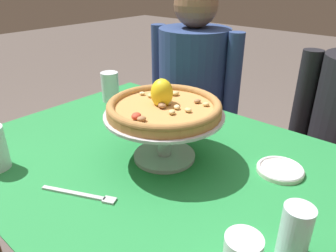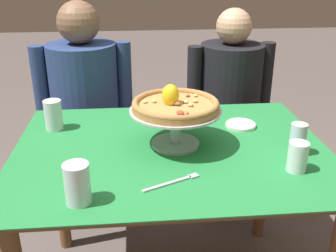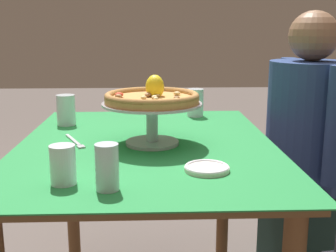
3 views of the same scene
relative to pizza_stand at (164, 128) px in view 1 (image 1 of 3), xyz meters
name	(u,v)px [view 1 (image 1 of 3)]	position (x,y,z in m)	size (l,w,h in m)	color
dining_table	(156,187)	(-0.02, -0.02, -0.21)	(1.21, 0.92, 0.75)	brown
pizza_stand	(164,128)	(0.00, 0.00, 0.00)	(0.35, 0.35, 0.15)	#B7B7C1
pizza	(164,106)	(0.00, 0.00, 0.07)	(0.33, 0.33, 0.10)	#BC8447
water_glass_side_right	(294,236)	(0.44, -0.12, -0.05)	(0.06, 0.06, 0.12)	silver
water_glass_back_left	(110,88)	(-0.50, 0.20, -0.04)	(0.08, 0.08, 0.13)	silver
side_plate	(280,169)	(0.30, 0.16, -0.09)	(0.13, 0.13, 0.02)	silver
dinner_fork	(82,195)	(-0.03, -0.28, -0.10)	(0.20, 0.10, 0.01)	#B7B7C1
diner_left	(192,101)	(-0.43, 0.72, -0.24)	(0.53, 0.42, 1.23)	#1E3833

